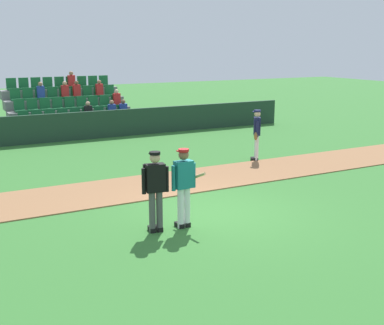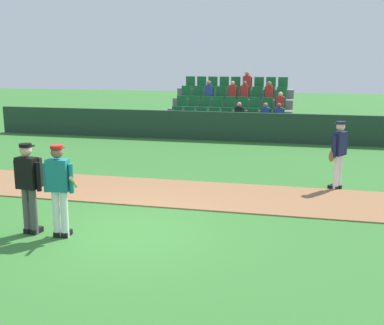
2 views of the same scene
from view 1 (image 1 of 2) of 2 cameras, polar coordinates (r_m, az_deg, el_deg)
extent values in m
plane|color=#33702D|center=(12.16, 2.50, -5.66)|extent=(80.00, 80.00, 0.00)
cube|color=#936642|center=(14.56, -3.20, -2.43)|extent=(28.00, 2.45, 0.03)
cube|color=#1E3828|center=(21.90, -12.22, 4.07)|extent=(20.00, 0.16, 1.18)
cube|color=slate|center=(24.17, -13.69, 3.77)|extent=(5.55, 3.80, 0.30)
cube|color=slate|center=(22.89, -12.92, 4.19)|extent=(5.45, 0.85, 0.40)
cube|color=#196033|center=(22.30, -18.35, 4.28)|extent=(0.44, 0.40, 0.08)
cube|color=#196033|center=(22.48, -18.50, 4.98)|extent=(0.44, 0.08, 0.50)
cube|color=#196033|center=(22.39, -16.97, 4.41)|extent=(0.44, 0.40, 0.08)
cube|color=#196033|center=(22.57, -17.12, 5.11)|extent=(0.44, 0.08, 0.50)
cube|color=#196033|center=(22.50, -15.59, 4.54)|extent=(0.44, 0.40, 0.08)
cube|color=#196033|center=(22.68, -15.76, 5.23)|extent=(0.44, 0.08, 0.50)
cube|color=#196033|center=(22.63, -14.23, 4.66)|extent=(0.44, 0.40, 0.08)
cube|color=#196033|center=(22.81, -14.40, 5.35)|extent=(0.44, 0.08, 0.50)
cube|color=#196033|center=(22.76, -12.89, 4.78)|extent=(0.44, 0.40, 0.08)
cube|color=#196033|center=(22.94, -13.07, 5.47)|extent=(0.44, 0.08, 0.50)
cube|color=#196033|center=(22.91, -11.56, 4.90)|extent=(0.44, 0.40, 0.08)
cube|color=#196033|center=(23.09, -11.75, 5.58)|extent=(0.44, 0.08, 0.50)
cube|color=black|center=(22.92, -11.63, 5.65)|extent=(0.32, 0.22, 0.52)
sphere|color=tan|center=(22.88, -11.67, 6.52)|extent=(0.20, 0.20, 0.20)
cube|color=#196033|center=(23.07, -10.25, 5.01)|extent=(0.44, 0.40, 0.08)
cube|color=#196033|center=(23.25, -10.44, 5.68)|extent=(0.44, 0.08, 0.50)
cube|color=#196033|center=(23.24, -8.96, 5.12)|extent=(0.44, 0.40, 0.08)
cube|color=#196033|center=(23.42, -9.16, 5.79)|extent=(0.44, 0.08, 0.50)
cube|color=#263F99|center=(23.25, -9.02, 5.86)|extent=(0.32, 0.22, 0.52)
sphere|color=#9E7051|center=(23.21, -9.05, 6.72)|extent=(0.20, 0.20, 0.20)
cube|color=#196033|center=(23.43, -7.68, 5.22)|extent=(0.44, 0.40, 0.08)
cube|color=#196033|center=(23.60, -7.89, 5.88)|extent=(0.44, 0.08, 0.50)
cube|color=#263F99|center=(23.44, -7.75, 5.96)|extent=(0.32, 0.22, 0.52)
sphere|color=brown|center=(23.40, -7.77, 6.81)|extent=(0.20, 0.20, 0.20)
cube|color=slate|center=(23.65, -13.52, 5.42)|extent=(5.45, 0.85, 0.40)
cube|color=#196033|center=(23.07, -18.80, 5.53)|extent=(0.44, 0.40, 0.08)
cube|color=#196033|center=(23.26, -18.93, 6.19)|extent=(0.44, 0.08, 0.50)
cube|color=#196033|center=(23.17, -17.45, 5.65)|extent=(0.44, 0.40, 0.08)
cube|color=#196033|center=(23.36, -17.60, 6.31)|extent=(0.44, 0.08, 0.50)
cube|color=#196033|center=(23.28, -16.12, 5.77)|extent=(0.44, 0.40, 0.08)
cube|color=#196033|center=(23.46, -16.28, 6.43)|extent=(0.44, 0.08, 0.50)
cube|color=#196033|center=(23.40, -14.80, 5.88)|extent=(0.44, 0.40, 0.08)
cube|color=#196033|center=(23.58, -14.96, 6.54)|extent=(0.44, 0.08, 0.50)
cube|color=#196033|center=(23.53, -13.49, 5.99)|extent=(0.44, 0.40, 0.08)
cube|color=#196033|center=(23.71, -13.66, 6.65)|extent=(0.44, 0.08, 0.50)
cube|color=#196033|center=(23.67, -12.20, 6.10)|extent=(0.44, 0.40, 0.08)
cube|color=#196033|center=(23.85, -12.38, 6.75)|extent=(0.44, 0.08, 0.50)
cube|color=#196033|center=(23.83, -10.93, 6.20)|extent=(0.44, 0.40, 0.08)
cube|color=#196033|center=(24.01, -11.11, 6.85)|extent=(0.44, 0.08, 0.50)
cube|color=#196033|center=(23.99, -9.67, 6.30)|extent=(0.44, 0.40, 0.08)
cube|color=#196033|center=(24.17, -9.86, 6.94)|extent=(0.44, 0.08, 0.50)
cube|color=#196033|center=(24.17, -8.42, 6.39)|extent=(0.44, 0.40, 0.08)
cube|color=#196033|center=(24.35, -8.62, 7.03)|extent=(0.44, 0.08, 0.50)
cube|color=red|center=(24.19, -8.49, 7.11)|extent=(0.32, 0.22, 0.52)
sphere|color=beige|center=(24.15, -8.52, 7.94)|extent=(0.20, 0.20, 0.20)
cube|color=slate|center=(24.42, -14.09, 6.56)|extent=(5.45, 0.85, 0.40)
cube|color=#196033|center=(23.87, -19.21, 6.69)|extent=(0.44, 0.40, 0.08)
cube|color=#196033|center=(24.06, -19.34, 7.33)|extent=(0.44, 0.08, 0.50)
cube|color=#196033|center=(23.96, -17.91, 6.81)|extent=(0.44, 0.40, 0.08)
cube|color=#196033|center=(24.15, -18.05, 7.44)|extent=(0.44, 0.08, 0.50)
cube|color=#196033|center=(24.06, -16.62, 6.92)|extent=(0.44, 0.40, 0.08)
cube|color=#196033|center=(24.25, -16.76, 7.55)|extent=(0.44, 0.08, 0.50)
cube|color=#263F99|center=(24.08, -16.69, 7.64)|extent=(0.32, 0.22, 0.52)
sphere|color=#9E7051|center=(24.05, -16.74, 8.47)|extent=(0.20, 0.20, 0.20)
cube|color=#196033|center=(24.18, -15.33, 7.03)|extent=(0.44, 0.40, 0.08)
cube|color=#196033|center=(24.37, -15.49, 7.65)|extent=(0.44, 0.08, 0.50)
cube|color=#196033|center=(24.30, -14.06, 7.13)|extent=(0.44, 0.40, 0.08)
cube|color=#196033|center=(24.49, -14.23, 7.75)|extent=(0.44, 0.08, 0.50)
cube|color=red|center=(24.32, -14.13, 7.84)|extent=(0.32, 0.22, 0.52)
sphere|color=tan|center=(24.30, -14.18, 8.66)|extent=(0.20, 0.20, 0.20)
cube|color=#196033|center=(24.44, -12.81, 7.23)|extent=(0.44, 0.40, 0.08)
cube|color=#196033|center=(24.63, -12.98, 7.85)|extent=(0.44, 0.08, 0.50)
cube|color=red|center=(24.46, -12.87, 7.93)|extent=(0.32, 0.22, 0.52)
sphere|color=brown|center=(24.44, -12.92, 8.75)|extent=(0.20, 0.20, 0.20)
cube|color=#196033|center=(24.59, -11.56, 7.32)|extent=(0.44, 0.40, 0.08)
cube|color=#196033|center=(24.78, -11.74, 7.93)|extent=(0.44, 0.08, 0.50)
cube|color=#196033|center=(24.75, -10.34, 7.41)|extent=(0.44, 0.40, 0.08)
cube|color=#196033|center=(24.94, -10.52, 8.02)|extent=(0.44, 0.08, 0.50)
cube|color=red|center=(24.77, -10.40, 8.11)|extent=(0.32, 0.22, 0.52)
sphere|color=#9E7051|center=(24.75, -10.43, 8.91)|extent=(0.20, 0.20, 0.20)
cube|color=#196033|center=(24.93, -9.12, 7.49)|extent=(0.44, 0.40, 0.08)
cube|color=#196033|center=(25.11, -9.31, 8.10)|extent=(0.44, 0.08, 0.50)
cube|color=slate|center=(25.21, -14.62, 7.64)|extent=(5.45, 0.85, 0.40)
cube|color=#196033|center=(24.67, -19.61, 7.78)|extent=(0.44, 0.40, 0.08)
cube|color=#196033|center=(24.87, -19.73, 8.39)|extent=(0.44, 0.08, 0.50)
cube|color=#196033|center=(24.76, -18.34, 7.89)|extent=(0.44, 0.40, 0.08)
cube|color=#196033|center=(24.95, -18.47, 8.50)|extent=(0.44, 0.08, 0.50)
cube|color=#196033|center=(24.86, -17.08, 8.00)|extent=(0.44, 0.40, 0.08)
cube|color=#196033|center=(25.05, -17.22, 8.60)|extent=(0.44, 0.08, 0.50)
cube|color=#196033|center=(24.97, -15.84, 8.10)|extent=(0.44, 0.40, 0.08)
cube|color=#196033|center=(25.16, -15.98, 8.70)|extent=(0.44, 0.08, 0.50)
cube|color=#196033|center=(25.09, -14.60, 8.19)|extent=(0.44, 0.40, 0.08)
cube|color=#196033|center=(25.29, -14.75, 8.79)|extent=(0.44, 0.08, 0.50)
cube|color=#196033|center=(25.22, -13.38, 8.28)|extent=(0.44, 0.40, 0.08)
cube|color=#196033|center=(25.42, -13.54, 8.87)|extent=(0.44, 0.08, 0.50)
cube|color=red|center=(25.25, -13.44, 8.97)|extent=(0.32, 0.22, 0.52)
sphere|color=#9E7051|center=(25.23, -13.49, 9.76)|extent=(0.20, 0.20, 0.20)
cube|color=#196033|center=(25.37, -12.17, 8.37)|extent=(0.44, 0.40, 0.08)
cube|color=#196033|center=(25.56, -12.33, 8.96)|extent=(0.44, 0.08, 0.50)
cube|color=#196033|center=(25.53, -10.97, 8.45)|extent=(0.44, 0.40, 0.08)
cube|color=#196033|center=(25.72, -11.14, 9.03)|extent=(0.44, 0.08, 0.50)
cube|color=#196033|center=(25.69, -9.79, 8.53)|extent=(0.44, 0.40, 0.08)
cube|color=#196033|center=(25.89, -9.97, 9.11)|extent=(0.44, 0.08, 0.50)
cylinder|color=white|center=(11.02, -1.29, -5.19)|extent=(0.14, 0.14, 0.90)
cylinder|color=white|center=(11.10, -0.58, -5.06)|extent=(0.14, 0.14, 0.90)
cube|color=black|center=(11.20, -1.44, -7.05)|extent=(0.14, 0.27, 0.10)
cube|color=black|center=(11.28, -0.73, -6.91)|extent=(0.14, 0.27, 0.10)
cube|color=#197075|center=(10.85, -0.95, -1.36)|extent=(0.41, 0.24, 0.60)
cylinder|color=#197075|center=(10.74, -2.09, -1.79)|extent=(0.09, 0.09, 0.55)
cylinder|color=#197075|center=(10.99, 0.17, -1.44)|extent=(0.09, 0.09, 0.55)
sphere|color=brown|center=(10.75, -0.96, 0.86)|extent=(0.22, 0.22, 0.22)
cylinder|color=#B21919|center=(10.73, -0.96, 1.38)|extent=(0.23, 0.23, 0.06)
cube|color=#B21919|center=(10.82, -1.23, 1.32)|extent=(0.19, 0.13, 0.02)
cylinder|color=tan|center=(11.09, -0.10, -1.83)|extent=(0.34, 0.77, 0.41)
cylinder|color=#4C4C4C|center=(10.80, -4.51, -5.62)|extent=(0.14, 0.14, 0.90)
cylinder|color=#4C4C4C|center=(10.84, -3.69, -5.53)|extent=(0.14, 0.14, 0.90)
cube|color=black|center=(10.99, -4.56, -7.50)|extent=(0.15, 0.27, 0.10)
cube|color=black|center=(11.03, -3.76, -7.41)|extent=(0.15, 0.27, 0.10)
cube|color=black|center=(10.60, -4.17, -1.73)|extent=(0.42, 0.27, 0.60)
cylinder|color=black|center=(10.55, -5.46, -2.11)|extent=(0.09, 0.09, 0.55)
cylinder|color=black|center=(10.69, -2.88, -1.87)|extent=(0.09, 0.09, 0.55)
sphere|color=tan|center=(10.50, -4.20, 0.54)|extent=(0.22, 0.22, 0.22)
cylinder|color=black|center=(10.48, -4.21, 1.07)|extent=(0.23, 0.23, 0.06)
cube|color=black|center=(10.58, -4.37, 1.02)|extent=(0.19, 0.14, 0.02)
cube|color=black|center=(10.72, -4.36, -1.57)|extent=(0.45, 0.14, 0.56)
cylinder|color=white|center=(17.56, 7.29, 1.62)|extent=(0.14, 0.14, 0.90)
cylinder|color=white|center=(17.71, 7.26, 1.73)|extent=(0.14, 0.14, 0.90)
cube|color=black|center=(17.64, 7.06, 0.35)|extent=(0.28, 0.24, 0.10)
cube|color=black|center=(17.79, 7.03, 0.47)|extent=(0.28, 0.24, 0.10)
cube|color=#191E47|center=(17.50, 7.35, 4.08)|extent=(0.40, 0.46, 0.60)
cylinder|color=#191E47|center=(17.26, 7.38, 3.79)|extent=(0.09, 0.09, 0.55)
cylinder|color=#191E47|center=(17.76, 7.30, 4.05)|extent=(0.09, 0.09, 0.55)
sphere|color=beige|center=(17.44, 7.39, 5.48)|extent=(0.22, 0.22, 0.22)
cylinder|color=#191E4C|center=(17.43, 7.40, 5.80)|extent=(0.23, 0.23, 0.06)
cube|color=#191E4C|center=(17.43, 7.06, 5.71)|extent=(0.20, 0.22, 0.02)
ellipsoid|color=brown|center=(17.28, 7.20, 2.96)|extent=(0.21, 0.23, 0.28)
camera|label=2|loc=(9.31, 52.79, 4.29)|focal=45.35mm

